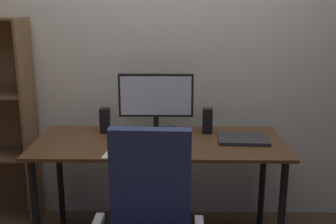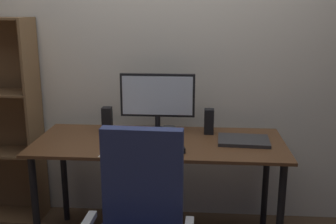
% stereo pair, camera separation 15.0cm
% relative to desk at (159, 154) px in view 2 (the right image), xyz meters
% --- Properties ---
extents(back_wall, '(6.40, 0.10, 2.60)m').
position_rel_desk_xyz_m(back_wall, '(0.00, 0.50, 0.65)').
color(back_wall, silver).
rests_on(back_wall, ground).
extents(desk, '(1.60, 0.66, 0.74)m').
position_rel_desk_xyz_m(desk, '(0.00, 0.00, 0.00)').
color(desk, '#56351E').
rests_on(desk, ground).
extents(monitor, '(0.50, 0.20, 0.40)m').
position_rel_desk_xyz_m(monitor, '(-0.03, 0.19, 0.32)').
color(monitor, black).
rests_on(monitor, desk).
extents(keyboard, '(0.29, 0.12, 0.02)m').
position_rel_desk_xyz_m(keyboard, '(-0.06, -0.19, 0.10)').
color(keyboard, silver).
rests_on(keyboard, desk).
extents(mouse, '(0.08, 0.11, 0.03)m').
position_rel_desk_xyz_m(mouse, '(0.14, -0.18, 0.10)').
color(mouse, black).
rests_on(mouse, desk).
extents(coffee_mug, '(0.10, 0.09, 0.09)m').
position_rel_desk_xyz_m(coffee_mug, '(0.06, 0.03, 0.13)').
color(coffee_mug, black).
rests_on(coffee_mug, desk).
extents(laptop, '(0.33, 0.25, 0.02)m').
position_rel_desk_xyz_m(laptop, '(0.54, 0.01, 0.10)').
color(laptop, '#2D2D30').
rests_on(laptop, desk).
extents(speaker_left, '(0.06, 0.07, 0.17)m').
position_rel_desk_xyz_m(speaker_left, '(-0.38, 0.18, 0.17)').
color(speaker_left, black).
rests_on(speaker_left, desk).
extents(speaker_right, '(0.06, 0.07, 0.17)m').
position_rel_desk_xyz_m(speaker_right, '(0.32, 0.18, 0.17)').
color(speaker_right, black).
rests_on(speaker_right, desk).
extents(paper_sheet, '(0.25, 0.32, 0.00)m').
position_rel_desk_xyz_m(paper_sheet, '(-0.20, -0.18, 0.09)').
color(paper_sheet, white).
rests_on(paper_sheet, desk).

